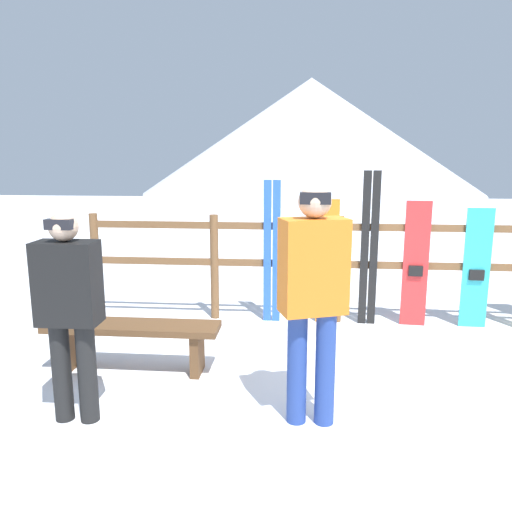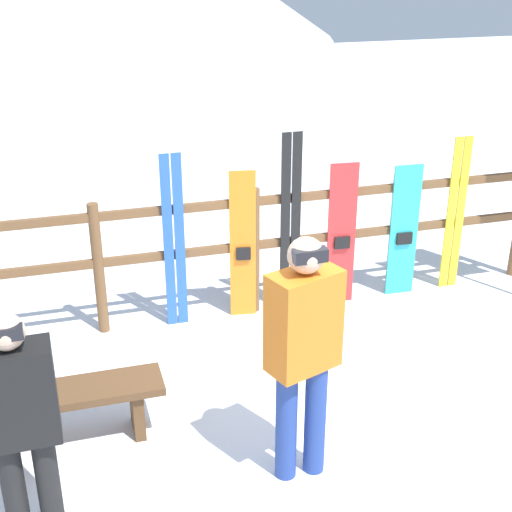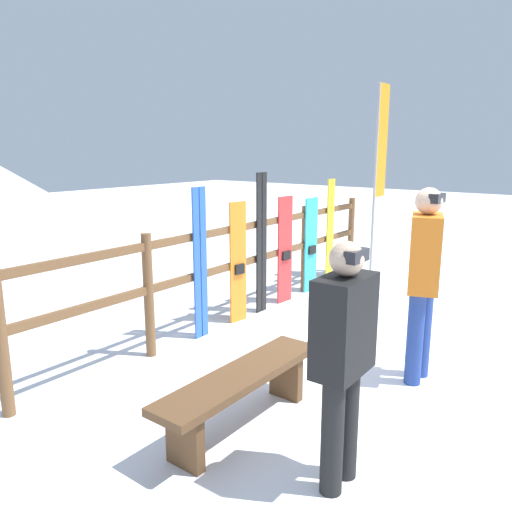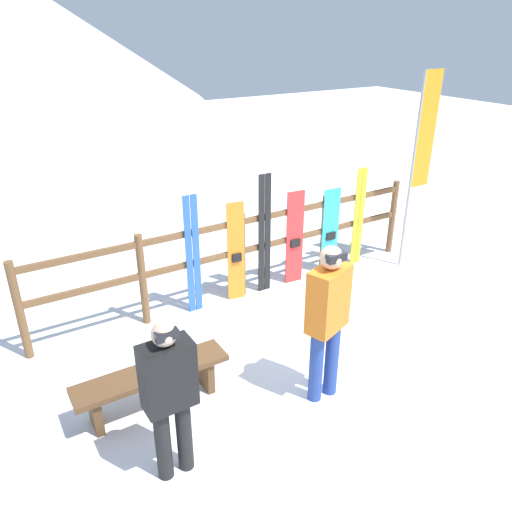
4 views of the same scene
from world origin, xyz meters
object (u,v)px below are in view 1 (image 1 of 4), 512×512
ski_pair_black (369,249)px  snowboard_red (416,265)px  ski_pair_blue (272,252)px  person_orange (313,290)px  person_black (69,304)px  bench (132,335)px  snowboard_orange (327,262)px  snowboard_cyan (476,269)px

ski_pair_black → snowboard_red: (0.53, -0.00, -0.17)m
snowboard_red → ski_pair_blue: bearing=179.9°
ski_pair_blue → snowboard_red: 1.65m
person_orange → ski_pair_blue: 2.33m
person_black → person_orange: bearing=4.1°
bench → snowboard_orange: 2.40m
ski_pair_blue → ski_pair_black: (1.12, 0.00, 0.05)m
ski_pair_black → snowboard_red: 0.55m
snowboard_red → snowboard_cyan: snowboard_red is taller
ski_pair_blue → snowboard_red: bearing=-0.1°
snowboard_orange → ski_pair_black: size_ratio=0.82×
person_black → ski_pair_black: 3.42m
bench → ski_pair_black: size_ratio=0.89×
snowboard_red → snowboard_orange: bearing=180.0°
person_orange → ski_pair_black: 2.39m
bench → ski_pair_blue: ski_pair_blue is taller
person_orange → ski_pair_black: ski_pair_black is taller
person_black → ski_pair_blue: 2.74m
bench → person_black: size_ratio=1.02×
person_black → ski_pair_black: bearing=44.9°
snowboard_orange → ski_pair_black: 0.50m
person_black → snowboard_orange: 3.10m
person_black → snowboard_orange: size_ratio=1.07×
person_orange → snowboard_cyan: person_orange is taller
snowboard_cyan → ski_pair_blue: bearing=179.9°
bench → snowboard_orange: (1.82, 1.52, 0.38)m
person_black → ski_pair_blue: bearing=61.5°
ski_pair_blue → snowboard_cyan: bearing=-0.1°
snowboard_orange → snowboard_cyan: snowboard_orange is taller
person_black → snowboard_orange: bearing=51.0°
ski_pair_blue → snowboard_cyan: ski_pair_blue is taller
bench → ski_pair_blue: size_ratio=0.95×
ski_pair_blue → snowboard_red: size_ratio=1.15×
bench → ski_pair_blue: (1.18, 1.52, 0.49)m
bench → snowboard_red: snowboard_red is taller
ski_pair_black → snowboard_cyan: (1.20, -0.00, -0.21)m
person_black → snowboard_cyan: person_black is taller
ski_pair_blue → snowboard_orange: size_ratio=1.14×
snowboard_cyan → person_black: bearing=-146.4°
person_orange → person_black: size_ratio=1.12×
person_black → ski_pair_black: ski_pair_black is taller
bench → person_orange: person_orange is taller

